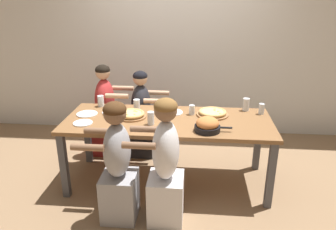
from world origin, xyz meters
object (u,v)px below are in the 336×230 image
drinking_glass_a (151,118)px  drinking_glass_b (246,105)px  empty_plate_d (172,112)px  empty_plate_c (87,114)px  drinking_glass_e (192,110)px  drinking_glass_f (137,104)px  skillet_bowl (207,125)px  empty_plate_a (83,123)px  empty_plate_b (111,112)px  diner_near_center (165,167)px  pizza_board_second (213,113)px  cocktail_glass_blue (166,123)px  diner_far_midleft (142,118)px  diner_far_left (106,114)px  pizza_board_main (132,115)px  drinking_glass_d (101,101)px  diner_near_midleft (118,167)px  drinking_glass_c (261,110)px

drinking_glass_a → drinking_glass_b: drinking_glass_b is taller
empty_plate_d → empty_plate_c: bearing=-171.8°
drinking_glass_e → drinking_glass_f: size_ratio=0.92×
skillet_bowl → empty_plate_c: size_ratio=1.59×
empty_plate_a → empty_plate_b: 0.39m
drinking_glass_b → diner_near_center: (-0.82, -1.01, -0.26)m
empty_plate_a → empty_plate_c: size_ratio=0.86×
drinking_glass_a → empty_plate_a: bearing=-176.5°
pizza_board_second → cocktail_glass_blue: 0.61m
diner_far_midleft → drinking_glass_b: bearing=76.3°
drinking_glass_a → drinking_glass_e: size_ratio=1.27×
drinking_glass_e → drinking_glass_a: bearing=-141.6°
diner_far_left → empty_plate_c: bearing=-3.7°
empty_plate_a → diner_far_left: 0.88m
pizza_board_second → drinking_glass_b: 0.43m
drinking_glass_b → drinking_glass_e: (-0.61, -0.18, -0.02)m
pizza_board_main → drinking_glass_d: size_ratio=2.42×
empty_plate_c → diner_far_midleft: size_ratio=0.20×
empty_plate_a → diner_near_midleft: bearing=-45.1°
drinking_glass_b → diner_far_midleft: (-1.26, 0.31, -0.31)m
pizza_board_second → drinking_glass_e: (-0.23, 0.01, 0.02)m
drinking_glass_a → drinking_glass_c: (1.18, 0.41, -0.02)m
empty_plate_b → cocktail_glass_blue: cocktail_glass_blue is taller
drinking_glass_d → drinking_glass_e: drinking_glass_d is taller
empty_plate_b → diner_far_midleft: 0.64m
cocktail_glass_blue → diner_near_center: bearing=-85.0°
empty_plate_c → drinking_glass_d: drinking_glass_d is taller
diner_near_midleft → skillet_bowl: bearing=-64.4°
empty_plate_d → drinking_glass_e: (0.22, -0.03, 0.04)m
drinking_glass_a → cocktail_glass_blue: bearing=-19.1°
diner_near_midleft → empty_plate_c: bearing=34.8°
pizza_board_main → skillet_bowl: skillet_bowl is taller
diner_near_center → empty_plate_d: bearing=0.4°
diner_near_midleft → drinking_glass_c: bearing=-57.0°
diner_near_midleft → drinking_glass_f: bearing=-0.8°
pizza_board_second → diner_far_left: size_ratio=0.29×
skillet_bowl → diner_far_midleft: size_ratio=0.33×
drinking_glass_d → diner_far_midleft: size_ratio=0.12×
drinking_glass_c → diner_near_center: bearing=-136.9°
diner_near_midleft → drinking_glass_e: bearing=-37.9°
drinking_glass_b → drinking_glass_a: bearing=-153.6°
diner_far_left → diner_near_midleft: bearing=19.5°
drinking_glass_a → drinking_glass_d: drinking_glass_a is taller
diner_near_center → skillet_bowl: bearing=-43.9°
empty_plate_c → drinking_glass_c: 1.93m
skillet_bowl → empty_plate_b: (-1.07, 0.41, -0.06)m
empty_plate_a → empty_plate_d: size_ratio=0.84×
skillet_bowl → diner_far_midleft: 1.27m
drinking_glass_e → diner_near_center: 0.89m
drinking_glass_d → drinking_glass_f: size_ratio=1.12×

